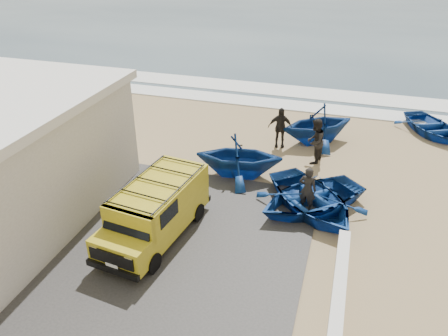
# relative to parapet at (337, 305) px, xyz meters

# --- Properties ---
(ground) EXTENTS (160.00, 160.00, 0.00)m
(ground) POSITION_rel_parapet_xyz_m (-5.00, 3.00, -0.28)
(ground) COLOR #A1875D
(slab) EXTENTS (12.00, 10.00, 0.05)m
(slab) POSITION_rel_parapet_xyz_m (-7.00, 1.00, -0.25)
(slab) COLOR #3B3936
(slab) RESTS_ON ground
(ocean) EXTENTS (180.00, 88.00, 0.01)m
(ocean) POSITION_rel_parapet_xyz_m (-5.00, 59.00, -0.27)
(ocean) COLOR #385166
(ocean) RESTS_ON ground
(surf_line) EXTENTS (180.00, 1.60, 0.06)m
(surf_line) POSITION_rel_parapet_xyz_m (-5.00, 15.00, -0.25)
(surf_line) COLOR white
(surf_line) RESTS_ON ground
(surf_wash) EXTENTS (180.00, 2.20, 0.04)m
(surf_wash) POSITION_rel_parapet_xyz_m (-5.00, 17.50, -0.26)
(surf_wash) COLOR white
(surf_wash) RESTS_ON ground
(parapet) EXTENTS (0.35, 6.00, 0.55)m
(parapet) POSITION_rel_parapet_xyz_m (0.00, 0.00, 0.00)
(parapet) COLOR silver
(parapet) RESTS_ON ground
(van) EXTENTS (2.34, 4.72, 1.94)m
(van) POSITION_rel_parapet_xyz_m (-5.93, 1.72, 0.77)
(van) COLOR gold
(van) RESTS_ON ground
(boat_near_left) EXTENTS (5.05, 5.19, 0.88)m
(boat_near_left) POSITION_rel_parapet_xyz_m (-1.27, 4.67, 0.16)
(boat_near_left) COLOR navy
(boat_near_left) RESTS_ON ground
(boat_near_right) EXTENTS (5.10, 5.11, 0.87)m
(boat_near_right) POSITION_rel_parapet_xyz_m (-1.31, 4.78, 0.16)
(boat_near_right) COLOR navy
(boat_near_right) RESTS_ON ground
(boat_mid_left) EXTENTS (3.93, 3.54, 1.84)m
(boat_mid_left) POSITION_rel_parapet_xyz_m (-4.40, 6.32, 0.64)
(boat_mid_left) COLOR navy
(boat_mid_left) RESTS_ON ground
(boat_far_left) EXTENTS (4.73, 4.63, 1.89)m
(boat_far_left) POSITION_rel_parapet_xyz_m (-1.73, 10.55, 0.67)
(boat_far_left) COLOR navy
(boat_far_left) RESTS_ON ground
(boat_far_right) EXTENTS (3.94, 4.43, 0.76)m
(boat_far_right) POSITION_rel_parapet_xyz_m (3.58, 13.16, 0.10)
(boat_far_right) COLOR navy
(boat_far_right) RESTS_ON ground
(fisherman_front) EXTENTS (0.70, 0.53, 1.74)m
(fisherman_front) POSITION_rel_parapet_xyz_m (-1.44, 4.62, 0.60)
(fisherman_front) COLOR black
(fisherman_front) RESTS_ON ground
(fisherman_middle) EXTENTS (0.94, 1.11, 1.99)m
(fisherman_middle) POSITION_rel_parapet_xyz_m (-1.62, 8.44, 0.72)
(fisherman_middle) COLOR black
(fisherman_middle) RESTS_ON ground
(fisherman_back) EXTENTS (1.18, 0.67, 1.89)m
(fisherman_back) POSITION_rel_parapet_xyz_m (-3.34, 9.57, 0.67)
(fisherman_back) COLOR black
(fisherman_back) RESTS_ON ground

